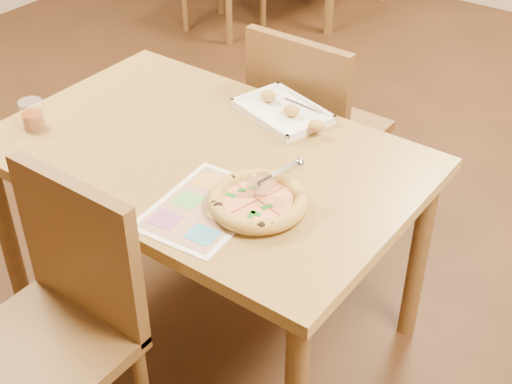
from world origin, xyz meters
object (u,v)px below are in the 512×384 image
Objects in this scene: pizza at (258,201)px; glass_tumbler at (33,116)px; dining_table at (205,174)px; chair_far at (309,116)px; chair_near at (60,301)px; appetizer_tray at (284,112)px; menu at (206,207)px; plate at (256,205)px; pizza_cutter at (273,178)px.

glass_tumbler is (-0.83, -0.07, 0.01)m from pizza.
chair_far reaches higher than dining_table.
appetizer_tray is at bearing 85.31° from chair_near.
chair_far is at bearing 90.00° from chair_near.
appetizer_tray is 0.80m from glass_tumbler.
pizza is 0.51m from appetizer_tray.
menu reaches higher than dining_table.
plate reaches higher than menu.
appetizer_tray is 3.86× the size of glass_tumbler.
chair_far is (-0.00, 0.60, -0.07)m from dining_table.
chair_near is 0.58m from plate.
chair_near is 1.89× the size of plate.
dining_table is at bearing 90.00° from chair_near.
glass_tumbler is at bearing 179.40° from menu.
chair_near is at bearing 90.00° from chair_far.
glass_tumbler is at bearing 143.43° from chair_near.
glass_tumbler is at bearing -174.56° from plate.
chair_far is at bearing 111.75° from plate.
plate is at bearing 57.98° from chair_near.
chair_near and chair_far have the same top height.
menu is at bearing -78.37° from appetizer_tray.
dining_table is 0.61m from chair_far.
pizza is at bearing 56.90° from chair_near.
glass_tumbler reaches higher than plate.
menu is at bearing -145.11° from pizza.
pizza is at bearing -23.79° from plate.
pizza_cutter is at bearing -15.95° from dining_table.
chair_far is at bearing 102.79° from menu.
pizza_cutter is at bearing 69.80° from pizza.
chair_far is at bearing 57.07° from glass_tumbler.
pizza_cutter is at bearing -59.26° from appetizer_tray.
dining_table is 3.58× the size of appetizer_tray.
chair_far reaches higher than menu.
appetizer_tray is (0.08, -0.28, 0.17)m from chair_far.
pizza_cutter reaches higher than appetizer_tray.
appetizer_tray is 1.01× the size of menu.
chair_near is 1.20m from chair_far.
chair_far is 1.72× the size of pizza.
glass_tumbler is (-0.60, -0.53, 0.03)m from appetizer_tray.
dining_table is 0.33m from plate.
chair_far is 0.80m from pizza_cutter.
chair_near is 0.65m from pizza_cutter.
plate is at bearing 156.21° from pizza.
appetizer_tray is (-0.24, 0.41, -0.07)m from pizza_cutter.
appetizer_tray is at bearing 101.63° from menu.
dining_table is at bearing 155.61° from pizza.
pizza_cutter is 0.20m from menu.
glass_tumbler reaches higher than dining_table.
dining_table is 5.24× the size of plate.
menu is at bearing -141.33° from plate.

